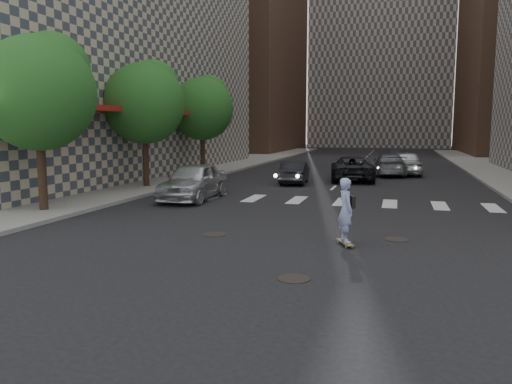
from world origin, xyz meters
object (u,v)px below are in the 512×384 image
skateboarder (346,210)px  traffic_car_c (352,168)px  traffic_car_d (405,163)px  tree_b (146,100)px  silver_sedan (193,181)px  tree_a (41,88)px  traffic_car_b (389,165)px  traffic_car_e (398,157)px  tree_c (204,106)px  traffic_car_a (295,172)px

skateboarder → traffic_car_c: 17.15m
traffic_car_c → traffic_car_d: bearing=-131.6°
tree_b → silver_sedan: tree_b is taller
tree_a → traffic_car_b: tree_a is taller
silver_sedan → traffic_car_c: bearing=57.8°
traffic_car_e → skateboarder: bearing=90.7°
traffic_car_b → traffic_car_c: bearing=57.0°
traffic_car_e → tree_b: bearing=61.7°
traffic_car_e → silver_sedan: bearing=73.1°
traffic_car_b → traffic_car_d: bearing=-151.7°
traffic_car_e → traffic_car_b: bearing=89.8°
tree_c → traffic_car_d: size_ratio=1.37×
tree_c → traffic_car_c: tree_c is taller
tree_b → traffic_car_d: 17.98m
tree_b → traffic_car_e: size_ratio=1.59×
tree_a → traffic_car_d: bearing=55.9°
traffic_car_a → traffic_car_b: traffic_car_b is taller
traffic_car_b → traffic_car_c: size_ratio=0.94×
skateboarder → traffic_car_b: 21.11m
silver_sedan → traffic_car_b: (8.23, 14.09, -0.10)m
traffic_car_a → silver_sedan: bearing=62.7°
traffic_car_d → skateboarder: bearing=80.0°
traffic_car_b → traffic_car_e: traffic_car_b is taller
silver_sedan → traffic_car_e: size_ratio=1.17×
tree_c → skateboarder: bearing=-58.0°
traffic_car_d → traffic_car_e: size_ratio=1.16×
tree_a → tree_b: (0.00, 8.00, 0.00)m
tree_b → traffic_car_d: tree_b is taller
silver_sedan → tree_a: bearing=-130.7°
silver_sedan → traffic_car_c: size_ratio=0.91×
tree_a → traffic_car_a: size_ratio=1.69×
traffic_car_b → tree_b: bearing=36.7°
tree_b → skateboarder: 15.75m
tree_a → traffic_car_d: 23.92m
tree_b → skateboarder: size_ratio=3.55×
skateboarder → traffic_car_d: bearing=61.0°
tree_a → traffic_car_e: 31.81m
traffic_car_b → traffic_car_d: 1.26m
traffic_car_c → traffic_car_d: traffic_car_d is taller
traffic_car_e → traffic_car_c: bearing=82.2°
tree_b → silver_sedan: 6.38m
traffic_car_b → traffic_car_e: (0.59, 10.00, -0.04)m
traffic_car_a → traffic_car_d: bearing=-135.6°
silver_sedan → traffic_car_e: bearing=68.8°
tree_b → traffic_car_c: bearing=34.3°
tree_c → tree_a: bearing=-90.0°
silver_sedan → traffic_car_a: (3.08, 7.53, -0.18)m
skateboarder → traffic_car_e: bearing=63.3°
tree_a → skateboarder: 12.18m
tree_c → traffic_car_c: bearing=-6.4°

